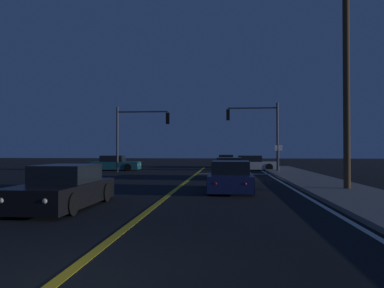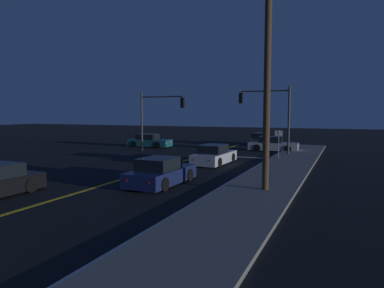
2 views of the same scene
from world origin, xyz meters
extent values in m
plane|color=black|center=(0.00, 0.00, 0.00)|extent=(160.00, 160.00, 0.00)
cube|color=slate|center=(7.27, 12.69, 0.07)|extent=(3.20, 45.68, 0.15)
cube|color=gold|center=(0.00, 12.69, 0.01)|extent=(0.20, 43.14, 0.01)
cube|color=silver|center=(5.42, 12.69, 0.01)|extent=(0.16, 43.14, 0.01)
cube|color=silver|center=(2.83, 23.88, 0.01)|extent=(5.67, 0.50, 0.01)
cube|color=navy|center=(2.51, 11.88, 0.44)|extent=(1.92, 4.30, 0.68)
cube|color=black|center=(2.51, 11.63, 1.04)|extent=(1.62, 1.99, 0.60)
cylinder|color=black|center=(1.68, 13.22, 0.32)|extent=(0.23, 0.64, 0.64)
cylinder|color=black|center=(3.40, 13.19, 0.32)|extent=(0.23, 0.64, 0.64)
cylinder|color=black|center=(1.63, 10.58, 0.32)|extent=(0.23, 0.64, 0.64)
cylinder|color=black|center=(3.35, 10.54, 0.32)|extent=(0.23, 0.64, 0.64)
sphere|color=#FFF4CC|center=(1.98, 13.97, 0.52)|extent=(0.18, 0.18, 0.18)
sphere|color=#FFF4CC|center=(3.12, 13.95, 0.52)|extent=(0.18, 0.18, 0.18)
sphere|color=red|center=(1.90, 9.81, 0.52)|extent=(0.14, 0.14, 0.14)
sphere|color=red|center=(3.04, 9.79, 0.52)|extent=(0.14, 0.14, 0.14)
cube|color=#B2B5BA|center=(4.68, 29.35, 0.44)|extent=(4.44, 1.90, 0.68)
cube|color=black|center=(4.42, 29.34, 1.04)|extent=(2.07, 1.57, 0.60)
cylinder|color=black|center=(6.01, 30.21, 0.32)|extent=(0.65, 0.24, 0.64)
cylinder|color=black|center=(6.07, 28.59, 0.32)|extent=(0.65, 0.24, 0.64)
cylinder|color=black|center=(3.30, 30.10, 0.32)|extent=(0.65, 0.24, 0.64)
cylinder|color=black|center=(3.36, 28.49, 0.32)|extent=(0.65, 0.24, 0.64)
sphere|color=#FFF4CC|center=(6.79, 29.97, 0.52)|extent=(0.18, 0.18, 0.18)
sphere|color=#FFF4CC|center=(6.83, 28.89, 0.52)|extent=(0.18, 0.18, 0.18)
sphere|color=red|center=(2.53, 29.80, 0.52)|extent=(0.14, 0.14, 0.14)
sphere|color=red|center=(2.57, 28.73, 0.52)|extent=(0.14, 0.14, 0.14)
cube|color=black|center=(-2.84, 6.59, 0.44)|extent=(1.92, 4.62, 0.68)
cube|color=black|center=(-2.83, 6.86, 1.04)|extent=(1.64, 2.13, 0.60)
cylinder|color=black|center=(-1.96, 5.15, 0.32)|extent=(0.22, 0.64, 0.64)
cylinder|color=black|center=(-3.73, 5.16, 0.32)|extent=(0.22, 0.64, 0.64)
cylinder|color=black|center=(-1.94, 8.01, 0.32)|extent=(0.22, 0.64, 0.64)
cylinder|color=black|center=(-3.71, 8.02, 0.32)|extent=(0.22, 0.64, 0.64)
sphere|color=#FFF4CC|center=(-2.27, 4.34, 0.52)|extent=(0.18, 0.18, 0.18)
sphere|color=#FFF4CC|center=(-3.44, 4.35, 0.52)|extent=(0.18, 0.18, 0.18)
sphere|color=red|center=(-2.23, 8.84, 0.52)|extent=(0.14, 0.14, 0.14)
sphere|color=red|center=(-3.40, 8.85, 0.52)|extent=(0.14, 0.14, 0.14)
cube|color=silver|center=(2.51, 19.52, 0.44)|extent=(1.90, 4.44, 0.68)
cube|color=black|center=(2.50, 19.26, 1.04)|extent=(1.59, 2.06, 0.60)
cylinder|color=black|center=(1.71, 20.91, 0.32)|extent=(0.24, 0.65, 0.64)
cylinder|color=black|center=(3.38, 20.86, 0.32)|extent=(0.24, 0.65, 0.64)
cylinder|color=black|center=(1.64, 18.18, 0.32)|extent=(0.24, 0.65, 0.64)
cylinder|color=black|center=(3.31, 18.14, 0.32)|extent=(0.24, 0.65, 0.64)
sphere|color=#FFF4CC|center=(2.01, 21.67, 0.52)|extent=(0.18, 0.18, 0.18)
sphere|color=#FFF4CC|center=(3.12, 21.64, 0.52)|extent=(0.18, 0.18, 0.18)
sphere|color=red|center=(1.90, 17.39, 0.52)|extent=(0.14, 0.14, 0.14)
sphere|color=red|center=(3.01, 17.36, 0.52)|extent=(0.14, 0.14, 0.14)
cube|color=#2D2D33|center=(2.27, 34.84, 0.44)|extent=(1.71, 4.43, 0.68)
cube|color=black|center=(2.27, 34.58, 1.04)|extent=(1.47, 2.04, 0.60)
cylinder|color=black|center=(1.48, 36.22, 0.32)|extent=(0.22, 0.64, 0.64)
cylinder|color=black|center=(3.06, 36.22, 0.32)|extent=(0.22, 0.64, 0.64)
cylinder|color=black|center=(1.48, 33.47, 0.32)|extent=(0.22, 0.64, 0.64)
cylinder|color=black|center=(3.07, 33.47, 0.32)|extent=(0.22, 0.64, 0.64)
sphere|color=#FFF4CC|center=(1.74, 37.00, 0.52)|extent=(0.18, 0.18, 0.18)
sphere|color=#FFF4CC|center=(2.80, 37.00, 0.52)|extent=(0.18, 0.18, 0.18)
sphere|color=red|center=(1.75, 32.68, 0.52)|extent=(0.14, 0.14, 0.14)
sphere|color=red|center=(2.80, 32.68, 0.52)|extent=(0.14, 0.14, 0.14)
cube|color=#195960|center=(-7.63, 28.17, 0.44)|extent=(4.35, 1.94, 0.68)
cube|color=black|center=(-7.88, 28.17, 1.04)|extent=(2.02, 1.62, 0.60)
cylinder|color=black|center=(-6.32, 29.06, 0.32)|extent=(0.65, 0.24, 0.64)
cylinder|color=black|center=(-6.27, 27.35, 0.32)|extent=(0.65, 0.24, 0.64)
cylinder|color=black|center=(-8.98, 28.99, 0.32)|extent=(0.65, 0.24, 0.64)
cylinder|color=black|center=(-8.94, 27.28, 0.32)|extent=(0.65, 0.24, 0.64)
sphere|color=#FFF4CC|center=(-5.55, 28.79, 0.52)|extent=(0.18, 0.18, 0.18)
sphere|color=#FFF4CC|center=(-5.52, 27.66, 0.52)|extent=(0.18, 0.18, 0.18)
sphere|color=red|center=(-9.74, 28.69, 0.52)|extent=(0.14, 0.14, 0.14)
sphere|color=red|center=(-9.71, 27.55, 0.52)|extent=(0.14, 0.14, 0.14)
cylinder|color=#38383D|center=(6.47, 26.18, 2.84)|extent=(0.18, 0.18, 5.69)
cylinder|color=#38383D|center=(4.46, 26.18, 5.29)|extent=(4.01, 0.12, 0.12)
cube|color=black|center=(2.46, 26.18, 4.74)|extent=(0.28, 0.28, 0.90)
sphere|color=red|center=(2.46, 26.18, 5.01)|extent=(0.22, 0.22, 0.22)
sphere|color=#4C2D05|center=(2.46, 26.18, 4.74)|extent=(0.22, 0.22, 0.22)
sphere|color=#0A3814|center=(2.46, 26.18, 4.47)|extent=(0.22, 0.22, 0.22)
cylinder|color=#38383D|center=(-6.47, 24.78, 2.66)|extent=(0.18, 0.18, 5.32)
cylinder|color=#38383D|center=(-4.41, 24.78, 4.92)|extent=(4.12, 0.12, 0.12)
cube|color=black|center=(-2.35, 24.78, 4.37)|extent=(0.28, 0.28, 0.90)
sphere|color=red|center=(-2.35, 24.78, 4.64)|extent=(0.22, 0.22, 0.22)
sphere|color=#4C2D05|center=(-2.35, 24.78, 4.37)|extent=(0.22, 0.22, 0.22)
sphere|color=#0A3814|center=(-2.35, 24.78, 4.10)|extent=(0.22, 0.22, 0.22)
cylinder|color=#4C3823|center=(7.57, 12.08, 5.65)|extent=(0.29, 0.29, 11.30)
cylinder|color=slate|center=(6.17, 23.38, 1.12)|extent=(0.06, 0.06, 2.24)
cube|color=white|center=(6.17, 23.38, 1.99)|extent=(0.56, 0.06, 0.40)
camera|label=1|loc=(2.32, -4.86, 1.81)|focal=35.13mm
camera|label=2|loc=(10.74, -3.32, 3.51)|focal=33.32mm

